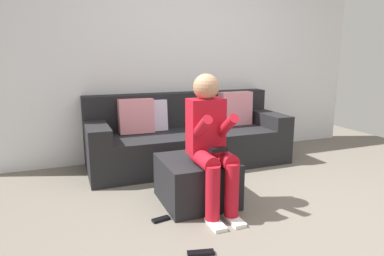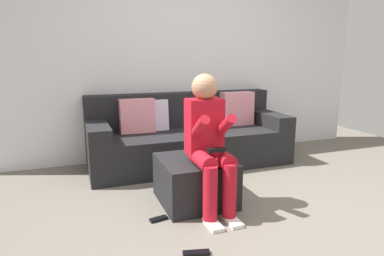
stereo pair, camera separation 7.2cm
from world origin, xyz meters
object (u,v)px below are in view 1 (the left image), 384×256
Objects in this scene: ottoman at (196,180)px; person_seated at (211,139)px; remote_by_storage_bin at (161,219)px; couch_sectional at (187,137)px; remote_near_ottoman at (201,253)px.

person_seated is at bearing -74.13° from ottoman.
person_seated is 7.95× the size of remote_by_storage_bin.
ottoman is at bearing -106.12° from couch_sectional.
person_seated is at bearing -5.14° from remote_by_storage_bin.
remote_by_storage_bin is at bearing -149.20° from ottoman.
couch_sectional is at bearing 50.32° from remote_by_storage_bin.
couch_sectional reaches higher than remote_by_storage_bin.
person_seated is (0.05, -0.19, 0.42)m from ottoman.
couch_sectional reaches higher than ottoman.
remote_by_storage_bin is at bearing 114.40° from remote_near_ottoman.
ottoman is (-0.32, -1.10, -0.12)m from couch_sectional.
person_seated reaches higher than remote_by_storage_bin.
person_seated is at bearing 73.27° from remote_near_ottoman.
remote_near_ottoman is 1.24× the size of remote_by_storage_bin.
remote_by_storage_bin is (-0.72, -1.33, -0.31)m from couch_sectional.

